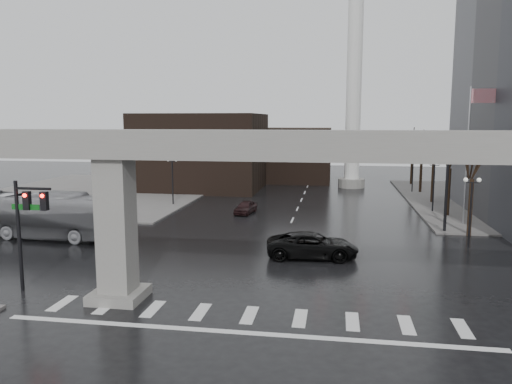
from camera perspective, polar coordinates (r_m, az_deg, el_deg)
ground at (r=25.27m, az=-0.35°, el=-13.04°), size 160.00×160.00×0.00m
sidewalk_nw at (r=66.97m, az=-17.44°, el=0.03°), size 28.00×36.00×0.15m
elevated_guideway at (r=23.49m, az=2.68°, el=2.63°), size 48.00×2.60×8.70m
building_far_left at (r=67.77m, az=-6.17°, el=4.64°), size 16.00×14.00×10.00m
building_far_mid at (r=75.63m, az=4.70°, el=4.27°), size 10.00×10.00×8.00m
smokestack at (r=69.38m, az=11.13°, el=11.52°), size 3.60×3.60×30.00m
signal_mast_arm at (r=42.46m, az=16.07°, el=3.39°), size 12.12×0.43×8.00m
signal_left_pole at (r=29.15m, az=-24.69°, el=-2.60°), size 2.30×0.30×6.00m
flagpole_assembly at (r=46.66m, az=23.42°, el=5.54°), size 2.06×0.12×12.00m
lamp_right_0 at (r=38.86m, az=23.37°, el=-0.88°), size 1.22×0.32×5.11m
lamp_right_1 at (r=52.42m, az=19.68°, el=1.50°), size 1.22×0.32×5.11m
lamp_right_2 at (r=66.17m, az=17.51°, el=2.90°), size 1.22×0.32×5.11m
lamp_left_0 at (r=41.49m, az=-15.72°, el=0.02°), size 1.22×0.32×5.11m
lamp_left_1 at (r=54.40m, az=-9.54°, el=2.10°), size 1.22×0.32×5.11m
lamp_left_2 at (r=67.75m, az=-5.75°, el=3.35°), size 1.22×0.32×5.11m
tree_right_0 at (r=43.06m, az=23.36°, el=-0.98°), size 1.09×1.58×7.50m
tree_right_1 at (r=50.77m, az=21.19°, el=0.51°), size 1.09×1.61×7.67m
tree_right_2 at (r=58.55m, az=19.59°, el=1.61°), size 1.10×1.63×7.85m
tree_right_3 at (r=66.39m, az=18.37°, el=2.45°), size 1.11×1.66×8.02m
tree_right_4 at (r=74.26m, az=17.41°, el=3.11°), size 1.12×1.69×8.19m
pickup_truck at (r=33.79m, az=6.46°, el=-6.08°), size 6.25×3.17×1.69m
city_bus at (r=42.26m, az=-22.89°, el=-2.48°), size 13.10×4.05×3.59m
far_car at (r=49.30m, az=-1.19°, el=-1.75°), size 2.04×3.91×1.27m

